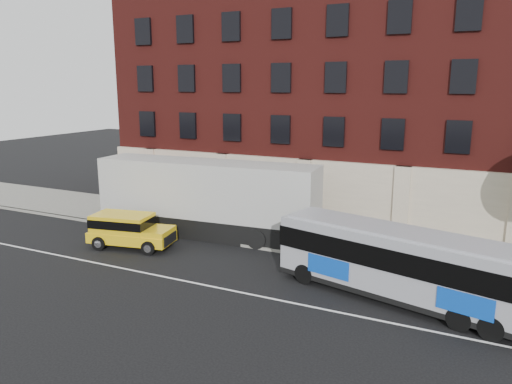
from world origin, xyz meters
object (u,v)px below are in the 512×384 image
at_px(sign_pole, 141,207).
at_px(city_bus, 406,263).
at_px(yellow_suv, 128,228).
at_px(shipping_container, 207,199).

bearing_deg(sign_pole, city_bus, -12.31).
xyz_separation_m(yellow_suv, shipping_container, (2.75, 3.79, 1.12)).
bearing_deg(yellow_suv, shipping_container, 53.99).
bearing_deg(yellow_suv, sign_pole, 115.99).
height_order(sign_pole, city_bus, city_bus).
relative_size(sign_pole, city_bus, 0.22).
relative_size(sign_pole, yellow_suv, 0.51).
bearing_deg(shipping_container, sign_pole, -168.67).
relative_size(yellow_suv, shipping_container, 0.37).
bearing_deg(shipping_container, city_bus, -19.98).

